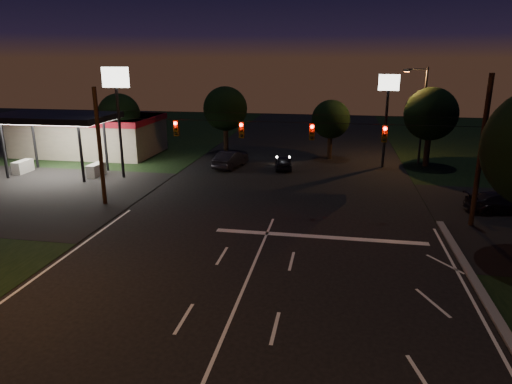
% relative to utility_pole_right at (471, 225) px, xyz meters
% --- Properties ---
extents(ground, '(140.00, 140.00, 0.00)m').
position_rel_utility_pole_right_xyz_m(ground, '(-12.00, -15.00, 0.00)').
color(ground, black).
rests_on(ground, ground).
extents(cross_street_left, '(20.00, 16.00, 0.02)m').
position_rel_utility_pole_right_xyz_m(cross_street_left, '(-32.00, 1.00, 0.00)').
color(cross_street_left, black).
rests_on(cross_street_left, ground).
extents(stop_bar, '(12.00, 0.50, 0.01)m').
position_rel_utility_pole_right_xyz_m(stop_bar, '(-9.00, -3.50, 0.01)').
color(stop_bar, silver).
rests_on(stop_bar, ground).
extents(utility_pole_right, '(0.30, 0.30, 9.00)m').
position_rel_utility_pole_right_xyz_m(utility_pole_right, '(0.00, 0.00, 0.00)').
color(utility_pole_right, black).
rests_on(utility_pole_right, ground).
extents(utility_pole_left, '(0.28, 0.28, 8.00)m').
position_rel_utility_pole_right_xyz_m(utility_pole_left, '(-24.00, 0.00, 0.00)').
color(utility_pole_left, black).
rests_on(utility_pole_left, ground).
extents(signal_span, '(24.00, 0.40, 1.56)m').
position_rel_utility_pole_right_xyz_m(signal_span, '(-12.00, -0.04, 5.50)').
color(signal_span, black).
rests_on(signal_span, ground).
extents(gas_station, '(14.20, 16.10, 5.25)m').
position_rel_utility_pole_right_xyz_m(gas_station, '(-33.86, 15.39, 2.38)').
color(gas_station, gray).
rests_on(gas_station, ground).
extents(pole_sign_left_near, '(2.20, 0.30, 9.10)m').
position_rel_utility_pole_right_xyz_m(pole_sign_left_near, '(-26.00, 7.00, 6.98)').
color(pole_sign_left_near, black).
rests_on(pole_sign_left_near, ground).
extents(pole_sign_right, '(1.80, 0.30, 8.40)m').
position_rel_utility_pole_right_xyz_m(pole_sign_right, '(-4.00, 15.00, 6.24)').
color(pole_sign_right, black).
rests_on(pole_sign_right, ground).
extents(street_light_right_far, '(2.20, 0.35, 9.00)m').
position_rel_utility_pole_right_xyz_m(street_light_right_far, '(-0.76, 17.00, 5.24)').
color(street_light_right_far, black).
rests_on(street_light_right_far, ground).
extents(tree_far_a, '(4.20, 4.20, 6.42)m').
position_rel_utility_pole_right_xyz_m(tree_far_a, '(-29.98, 15.12, 4.26)').
color(tree_far_a, black).
rests_on(tree_far_a, ground).
extents(tree_far_b, '(4.60, 4.60, 6.98)m').
position_rel_utility_pole_right_xyz_m(tree_far_b, '(-19.98, 19.13, 4.61)').
color(tree_far_b, black).
rests_on(tree_far_b, ground).
extents(tree_far_c, '(3.80, 3.80, 5.86)m').
position_rel_utility_pole_right_xyz_m(tree_far_c, '(-8.98, 18.10, 3.90)').
color(tree_far_c, black).
rests_on(tree_far_c, ground).
extents(tree_far_d, '(4.80, 4.80, 7.30)m').
position_rel_utility_pole_right_xyz_m(tree_far_d, '(0.02, 16.13, 4.83)').
color(tree_far_d, black).
rests_on(tree_far_d, ground).
extents(car_oncoming_a, '(1.96, 3.80, 1.24)m').
position_rel_utility_pole_right_xyz_m(car_oncoming_a, '(-13.00, 12.56, 0.62)').
color(car_oncoming_a, black).
rests_on(car_oncoming_a, ground).
extents(car_oncoming_b, '(2.58, 4.92, 1.54)m').
position_rel_utility_pole_right_xyz_m(car_oncoming_b, '(-17.93, 12.38, 0.77)').
color(car_oncoming_b, black).
rests_on(car_oncoming_b, ground).
extents(car_cross, '(4.89, 2.71, 1.34)m').
position_rel_utility_pole_right_xyz_m(car_cross, '(2.58, 2.97, 0.67)').
color(car_cross, black).
rests_on(car_cross, ground).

